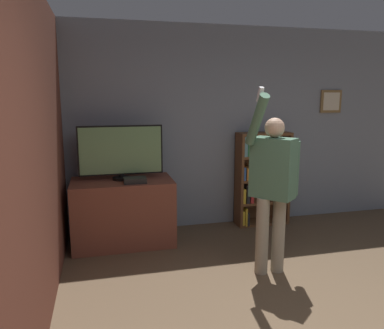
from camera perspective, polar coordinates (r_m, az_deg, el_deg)
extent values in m
cube|color=gray|center=(5.15, 3.88, 5.58)|extent=(6.02, 0.06, 2.70)
cube|color=olive|center=(5.84, 20.40, 9.01)|extent=(0.33, 0.02, 0.32)
cube|color=beige|center=(5.83, 20.48, 9.00)|extent=(0.26, 0.01, 0.25)
cube|color=brown|center=(3.33, -22.01, 2.10)|extent=(0.06, 4.78, 2.70)
cube|color=brown|center=(4.66, -10.45, -7.10)|extent=(1.20, 0.67, 0.79)
cylinder|color=black|center=(4.59, -10.65, -2.07)|extent=(0.22, 0.22, 0.03)
cylinder|color=black|center=(4.58, -10.67, -1.58)|extent=(0.06, 0.06, 0.05)
cube|color=black|center=(4.53, -10.80, 2.16)|extent=(0.99, 0.04, 0.59)
cube|color=#6B9360|center=(4.50, -10.78, 2.12)|extent=(0.96, 0.01, 0.55)
cube|color=black|center=(4.38, -8.68, -2.38)|extent=(0.26, 0.17, 0.06)
cube|color=brown|center=(5.17, 7.16, -2.37)|extent=(0.04, 0.28, 1.29)
cube|color=brown|center=(5.45, 14.05, -1.93)|extent=(0.04, 0.28, 1.29)
cube|color=brown|center=(5.42, 10.12, -1.85)|extent=(0.74, 0.01, 1.29)
cube|color=brown|center=(5.47, 10.48, -8.58)|extent=(0.66, 0.28, 0.04)
cube|color=brown|center=(5.38, 10.58, -5.51)|extent=(0.66, 0.28, 0.04)
cube|color=brown|center=(5.30, 10.70, -2.15)|extent=(0.66, 0.28, 0.04)
cube|color=brown|center=(5.24, 10.82, 1.30)|extent=(0.66, 0.28, 0.04)
cube|color=brown|center=(5.20, 10.94, 4.62)|extent=(0.66, 0.28, 0.04)
cube|color=gold|center=(5.28, 7.54, -7.95)|extent=(0.03, 0.20, 0.21)
cube|color=gold|center=(5.31, 7.84, -7.66)|extent=(0.03, 0.25, 0.25)
cube|color=#232328|center=(5.33, 8.17, -8.00)|extent=(0.03, 0.24, 0.18)
cube|color=gold|center=(5.21, 7.54, -4.58)|extent=(0.04, 0.25, 0.20)
cube|color=#232328|center=(5.21, 8.21, -4.33)|extent=(0.04, 0.21, 0.25)
cube|color=red|center=(5.24, 8.77, -4.68)|extent=(0.04, 0.21, 0.17)
cube|color=#2D569E|center=(5.13, 7.66, -1.27)|extent=(0.03, 0.22, 0.18)
cube|color=orange|center=(5.16, 8.14, -1.27)|extent=(0.04, 0.24, 0.17)
cube|color=#99663D|center=(5.16, 8.68, -1.13)|extent=(0.04, 0.22, 0.19)
cube|color=#338447|center=(5.18, 9.21, -1.28)|extent=(0.03, 0.21, 0.16)
cube|color=#5B8E99|center=(5.07, 7.83, 2.78)|extent=(0.04, 0.22, 0.26)
cube|color=#338447|center=(5.10, 8.29, 2.42)|extent=(0.04, 0.23, 0.19)
cube|color=beige|center=(5.11, 8.91, 2.45)|extent=(0.04, 0.22, 0.20)
cylinder|color=gray|center=(3.90, 10.63, -10.65)|extent=(0.13, 0.13, 0.79)
cylinder|color=gray|center=(3.97, 13.03, -10.33)|extent=(0.13, 0.13, 0.79)
cube|color=#477056|center=(3.74, 12.24, -0.52)|extent=(0.43, 0.46, 0.60)
sphere|color=tan|center=(3.69, 12.48, 5.49)|extent=(0.19, 0.19, 0.19)
cylinder|color=#477056|center=(3.86, 15.36, -0.59)|extent=(0.09, 0.09, 0.55)
cylinder|color=#477056|center=(3.49, 9.86, 6.67)|extent=(0.09, 0.39, 0.50)
cube|color=white|center=(3.43, 10.35, 10.44)|extent=(0.04, 0.09, 0.14)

